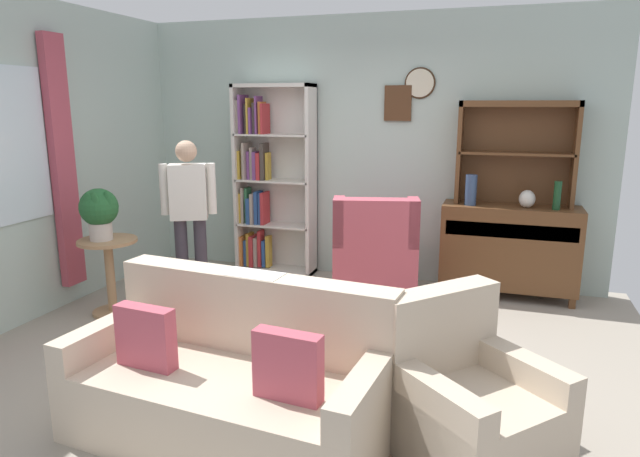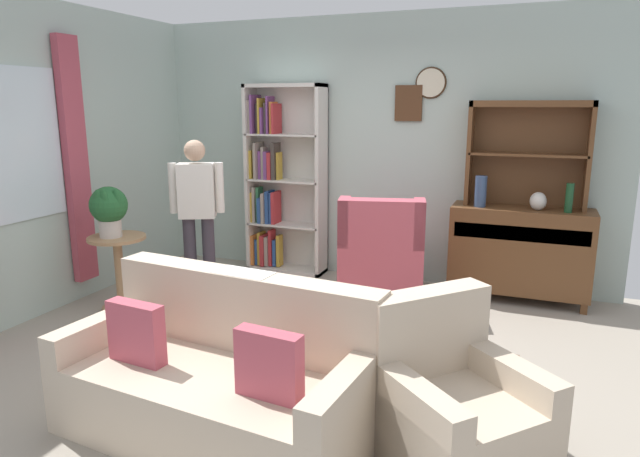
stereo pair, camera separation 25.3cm
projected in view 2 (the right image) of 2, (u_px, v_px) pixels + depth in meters
name	position (u px, v px, depth m)	size (l,w,h in m)	color
ground_plane	(299.00, 352.00, 4.35)	(5.40, 4.60, 0.02)	#9E9384
wall_back	(377.00, 150.00, 5.97)	(5.00, 0.09, 2.80)	#ADC1B7
wall_left	(35.00, 161.00, 4.91)	(0.16, 4.20, 2.80)	#ADC1B7
area_rug	(308.00, 372.00, 4.00)	(2.83, 1.70, 0.01)	#846651
bookshelf	(279.00, 182.00, 6.27)	(0.90, 0.30, 2.10)	silver
sideboard	(519.00, 250.00, 5.38)	(1.30, 0.45, 0.92)	brown
sideboard_hutch	(529.00, 139.00, 5.25)	(1.10, 0.26, 1.00)	brown
vase_tall	(481.00, 191.00, 5.32)	(0.11, 0.11, 0.30)	#33476B
vase_round	(538.00, 201.00, 5.16)	(0.15, 0.15, 0.17)	beige
bottle_wine	(569.00, 198.00, 5.04)	(0.07, 0.07, 0.27)	#194223
couch_floral	(220.00, 382.00, 3.23)	(1.87, 1.01, 0.90)	beige
armchair_floral	(453.00, 409.00, 2.98)	(1.08, 1.08, 0.88)	beige
wingback_chair	(381.00, 265.00, 5.33)	(0.95, 0.96, 1.05)	#B74C5B
plant_stand	(119.00, 265.00, 5.15)	(0.52, 0.52, 0.70)	#A87F56
potted_plant_large	(109.00, 208.00, 5.01)	(0.34, 0.34, 0.46)	beige
person_reading	(197.00, 208.00, 5.34)	(0.50, 0.33, 1.56)	#38333D
coffee_table	(306.00, 318.00, 4.08)	(0.80, 0.50, 0.42)	brown
book_stack	(306.00, 300.00, 4.14)	(0.20, 0.15, 0.09)	#CC7233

